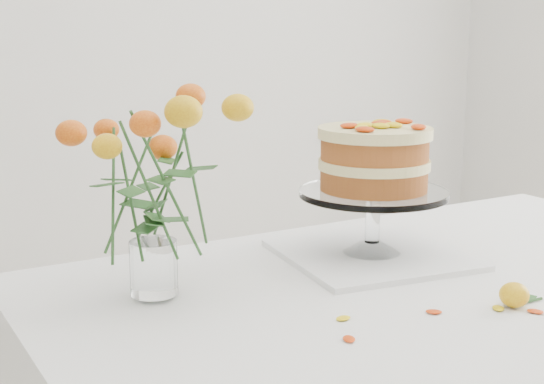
# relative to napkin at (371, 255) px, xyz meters

# --- Properties ---
(table) EXTENTS (1.43, 0.93, 0.76)m
(table) POSITION_rel_napkin_xyz_m (0.02, -0.19, -0.09)
(table) COLOR tan
(table) RESTS_ON ground
(napkin) EXTENTS (0.38, 0.38, 0.01)m
(napkin) POSITION_rel_napkin_xyz_m (0.00, 0.00, 0.00)
(napkin) COLOR white
(napkin) RESTS_ON table
(cake_stand) EXTENTS (0.29, 0.29, 0.26)m
(cake_stand) POSITION_rel_napkin_xyz_m (0.00, -0.00, 0.18)
(cake_stand) COLOR white
(cake_stand) RESTS_ON napkin
(rose_vase) EXTENTS (0.32, 0.32, 0.40)m
(rose_vase) POSITION_rel_napkin_xyz_m (-0.46, -0.00, 0.23)
(rose_vase) COLOR white
(rose_vase) RESTS_ON table
(loose_rose_near) EXTENTS (0.09, 0.05, 0.04)m
(loose_rose_near) POSITION_rel_napkin_xyz_m (0.03, -0.33, 0.01)
(loose_rose_near) COLOR yellow
(loose_rose_near) RESTS_ON table
(stray_petal_a) EXTENTS (0.03, 0.02, 0.00)m
(stray_petal_a) POSITION_rel_napkin_xyz_m (-0.10, -0.29, -0.00)
(stray_petal_a) COLOR yellow
(stray_petal_a) RESTS_ON table
(stray_petal_b) EXTENTS (0.03, 0.02, 0.00)m
(stray_petal_b) POSITION_rel_napkin_xyz_m (-0.00, -0.33, -0.00)
(stray_petal_b) COLOR yellow
(stray_petal_b) RESTS_ON table
(stray_petal_c) EXTENTS (0.03, 0.02, 0.00)m
(stray_petal_c) POSITION_rel_napkin_xyz_m (0.04, -0.37, -0.00)
(stray_petal_c) COLOR yellow
(stray_petal_c) RESTS_ON table
(stray_petal_d) EXTENTS (0.03, 0.02, 0.00)m
(stray_petal_d) POSITION_rel_napkin_xyz_m (-0.24, -0.24, -0.00)
(stray_petal_d) COLOR yellow
(stray_petal_d) RESTS_ON table
(stray_petal_e) EXTENTS (0.03, 0.02, 0.00)m
(stray_petal_e) POSITION_rel_napkin_xyz_m (-0.28, -0.31, -0.00)
(stray_petal_e) COLOR yellow
(stray_petal_e) RESTS_ON table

